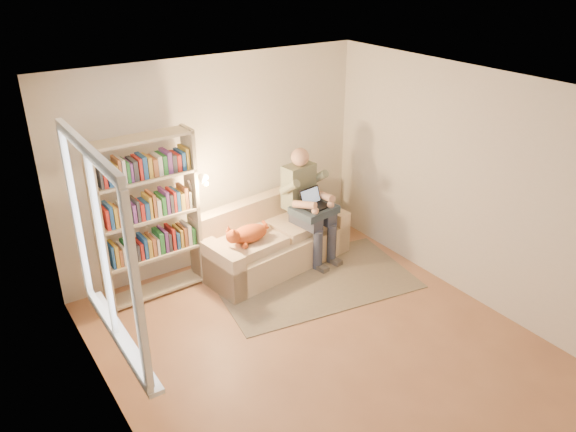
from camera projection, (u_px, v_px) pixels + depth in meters
floor at (323, 347)px, 5.72m from camera, size 4.50×4.50×0.00m
ceiling at (331, 94)px, 4.60m from camera, size 4.00×4.50×0.02m
wall_left at (112, 303)px, 4.16m from camera, size 0.02×4.50×2.60m
wall_right at (472, 188)px, 6.16m from camera, size 0.02×4.50×2.60m
wall_back at (215, 164)px, 6.85m from camera, size 4.00×0.02×2.60m
wall_front at (546, 374)px, 3.47m from camera, size 4.00×0.02×2.60m
window at (109, 280)px, 4.31m from camera, size 0.12×1.52×1.69m
sofa at (272, 242)px, 7.14m from camera, size 2.01×1.12×0.81m
person at (306, 199)px, 7.09m from camera, size 0.50×0.71×1.45m
cat at (248, 233)px, 6.64m from camera, size 0.69×0.32×0.26m
blanket at (315, 210)px, 7.04m from camera, size 0.57×0.49×0.09m
laptop at (315, 202)px, 7.00m from camera, size 0.35×0.31×0.27m
bookshelf at (148, 211)px, 6.18m from camera, size 1.28×0.35×1.93m
rug at (315, 281)px, 6.85m from camera, size 2.51×1.71×0.01m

